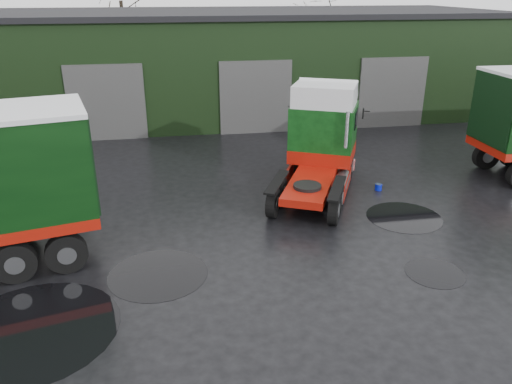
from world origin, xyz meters
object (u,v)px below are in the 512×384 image
tree_back_b (316,36)px  wash_bucket (378,187)px  warehouse (240,61)px  hero_tractor (316,145)px  tree_back_a (123,26)px

tree_back_b → wash_bucket: bearing=-100.1°
warehouse → hero_tractor: warehouse is taller
wash_bucket → tree_back_b: tree_back_b is taller
warehouse → tree_back_b: bearing=51.3°
wash_bucket → tree_back_b: 26.05m
hero_tractor → tree_back_b: bearing=99.6°
hero_tractor → tree_back_b: tree_back_b is taller
hero_tractor → tree_back_b: 26.58m
tree_back_a → tree_back_b: size_ratio=1.27×
wash_bucket → hero_tractor: bearing=-177.8°
warehouse → wash_bucket: warehouse is taller
tree_back_a → warehouse: bearing=-51.3°
warehouse → hero_tractor: bearing=-87.4°
wash_bucket → tree_back_a: 28.24m
hero_tractor → tree_back_b: (7.30, 25.50, 1.67)m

